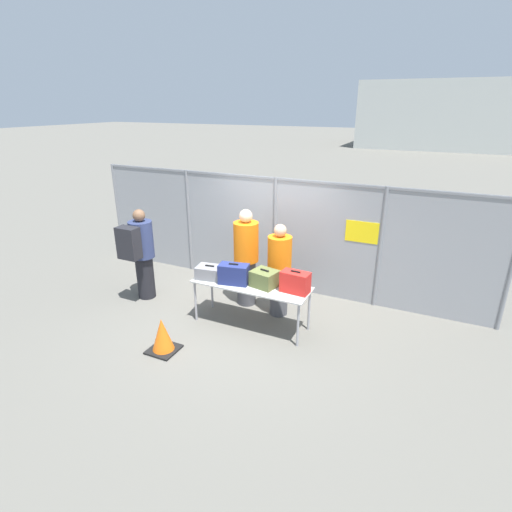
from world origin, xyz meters
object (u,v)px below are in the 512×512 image
Objects in this scene: security_worker_near at (279,269)px; security_worker_far at (246,257)px; suitcase_olive at (265,278)px; suitcase_red at (295,282)px; inspection_table at (251,287)px; traveler_hooded at (140,251)px; traffic_cone at (162,336)px; suitcase_grey at (210,272)px; suitcase_navy at (234,274)px; utility_trailer at (318,249)px.

security_worker_far reaches higher than security_worker_near.
suitcase_olive is 0.95m from security_worker_far.
suitcase_red reaches higher than suitcase_olive.
inspection_table is 0.80m from suitcase_red.
traveler_hooded reaches higher than suitcase_olive.
traveler_hooded reaches higher than traffic_cone.
suitcase_red is 3.13m from traveler_hooded.
traveler_hooded is at bearing 137.95° from traffic_cone.
traveler_hooded is at bearing 44.99° from security_worker_far.
security_worker_near reaches higher than suitcase_red.
suitcase_grey is (-0.76, -0.07, 0.17)m from inspection_table.
suitcase_olive is 0.53m from suitcase_red.
suitcase_olive is at bearing 7.96° from inspection_table.
suitcase_navy reaches higher than traffic_cone.
traveler_hooded is 2.70m from security_worker_near.
suitcase_grey is at bearing -173.92° from suitcase_olive.
suitcase_grey is 1.61m from traveler_hooded.
inspection_table is at bearing 51.05° from security_worker_near.
security_worker_near is (2.64, 0.55, -0.10)m from traveler_hooded.
security_worker_far reaches higher than suitcase_grey.
security_worker_far reaches higher than suitcase_navy.
suitcase_navy is at bearing -98.84° from utility_trailer.
suitcase_navy is at bearing 127.39° from security_worker_far.
traveler_hooded is 0.96× the size of security_worker_far.
utility_trailer is (-0.01, 3.12, -0.51)m from suitcase_olive.
traveler_hooded is 0.46× the size of utility_trailer.
suitcase_grey is 1.22m from security_worker_near.
security_worker_near is 0.92× the size of security_worker_far.
suitcase_grey is 0.89× the size of traffic_cone.
security_worker_near is at bearing 132.39° from suitcase_red.
traffic_cone is (1.46, -1.32, -0.73)m from traveler_hooded.
suitcase_navy is 0.31× the size of security_worker_near.
security_worker_far is (-0.72, 0.12, 0.08)m from security_worker_near.
inspection_table is 0.86m from security_worker_far.
security_worker_near is at bearing 32.20° from suitcase_grey.
suitcase_navy is at bearing -1.86° from suitcase_grey.
traffic_cone is at bearing -104.28° from utility_trailer.
suitcase_red is at bearing 0.78° from suitcase_olive.
security_worker_far is (1.92, 0.67, -0.03)m from traveler_hooded.
inspection_table is 1.18× the size of security_worker_near.
suitcase_olive is (0.24, 0.03, 0.20)m from inspection_table.
suitcase_grey is 0.84m from security_worker_far.
security_worker_far is at bearing 135.25° from suitcase_olive.
inspection_table is at bearing 10.27° from traveler_hooded.
traffic_cone is (-0.15, -1.21, -0.63)m from suitcase_grey.
inspection_table is at bearing -172.04° from suitcase_olive.
inspection_table is 0.31m from suitcase_olive.
utility_trailer is at bearing 73.06° from suitcase_grey.
security_worker_near is at bearing -164.17° from security_worker_far.
suitcase_red is 0.25× the size of security_worker_far.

